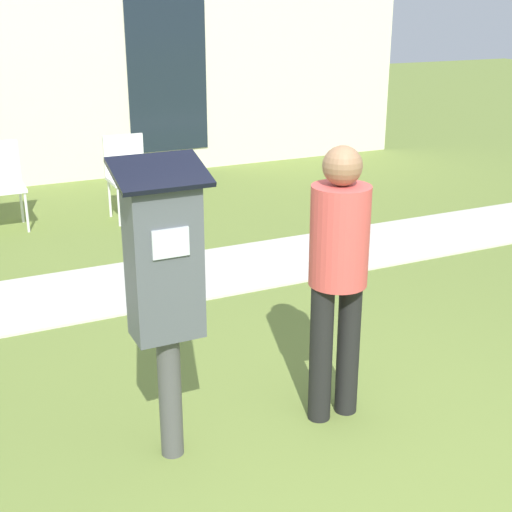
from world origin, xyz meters
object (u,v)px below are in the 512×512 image
at_px(person_standing, 338,265).
at_px(outdoor_chair_middle, 127,170).
at_px(outdoor_chair_left, 0,178).
at_px(parking_meter, 165,276).

distance_m(person_standing, outdoor_chair_middle, 4.40).
bearing_deg(outdoor_chair_middle, outdoor_chair_left, 166.12).
bearing_deg(parking_meter, outdoor_chair_left, 93.50).
xyz_separation_m(parking_meter, outdoor_chair_left, (-0.28, 4.55, -0.49)).
xyz_separation_m(person_standing, outdoor_chair_left, (-1.24, 4.59, -0.40)).
xyz_separation_m(parking_meter, outdoor_chair_middle, (1.01, 4.35, -0.49)).
bearing_deg(person_standing, outdoor_chair_middle, 104.76).
height_order(person_standing, outdoor_chair_middle, person_standing).
height_order(parking_meter, outdoor_chair_left, parking_meter).
relative_size(parking_meter, outdoor_chair_left, 1.77).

